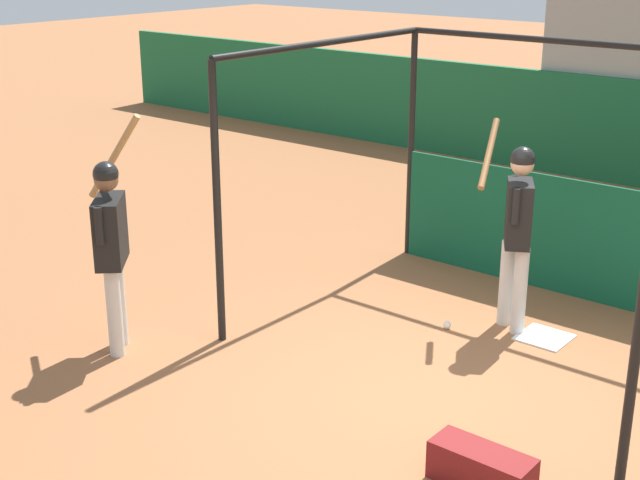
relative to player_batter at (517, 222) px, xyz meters
name	(u,v)px	position (x,y,z in m)	size (l,w,h in m)	color
ground_plane	(423,398)	(0.11, -1.65, -1.05)	(60.00, 60.00, 0.00)	#935B38
batting_cage	(543,201)	(-0.05, 0.62, 0.04)	(3.79, 3.10, 2.57)	black
home_plate	(544,337)	(0.36, 0.00, -1.04)	(0.44, 0.44, 0.02)	white
player_batter	(517,222)	(0.00, 0.00, 0.00)	(0.72, 0.70, 1.88)	silver
player_waiting	(111,238)	(-2.48, -2.61, 0.00)	(0.79, 0.68, 2.07)	silver
equipment_bag	(481,468)	(1.07, -2.42, -0.91)	(0.70, 0.28, 0.28)	maroon
baseball	(447,325)	(-0.44, -0.39, -1.01)	(0.07, 0.07, 0.07)	white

